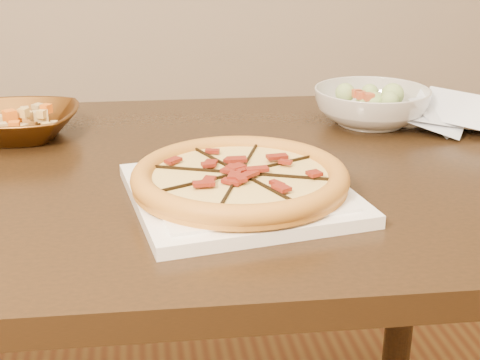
{
  "coord_description": "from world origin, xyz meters",
  "views": [
    {
      "loc": [
        -0.24,
        -0.83,
        1.12
      ],
      "look_at": [
        -0.1,
        0.03,
        0.78
      ],
      "focal_mm": 50.0,
      "sensor_mm": 36.0,
      "label": 1
    }
  ],
  "objects_px": {
    "dining_table": "(168,226)",
    "plate": "(240,193)",
    "salad_bowl": "(371,106)",
    "bronze_bowl": "(18,124)",
    "pizza": "(240,177)"
  },
  "relations": [
    {
      "from": "dining_table",
      "to": "plate",
      "type": "relative_size",
      "value": 4.05
    },
    {
      "from": "plate",
      "to": "salad_bowl",
      "type": "xyz_separation_m",
      "value": [
        0.31,
        0.34,
        0.02
      ]
    },
    {
      "from": "bronze_bowl",
      "to": "salad_bowl",
      "type": "bearing_deg",
      "value": -0.95
    },
    {
      "from": "pizza",
      "to": "bronze_bowl",
      "type": "bearing_deg",
      "value": 135.31
    },
    {
      "from": "dining_table",
      "to": "bronze_bowl",
      "type": "relative_size",
      "value": 6.38
    },
    {
      "from": "salad_bowl",
      "to": "bronze_bowl",
      "type": "bearing_deg",
      "value": 179.05
    },
    {
      "from": "pizza",
      "to": "salad_bowl",
      "type": "distance_m",
      "value": 0.46
    },
    {
      "from": "bronze_bowl",
      "to": "pizza",
      "type": "bearing_deg",
      "value": -44.69
    },
    {
      "from": "bronze_bowl",
      "to": "salad_bowl",
      "type": "relative_size",
      "value": 0.97
    },
    {
      "from": "dining_table",
      "to": "plate",
      "type": "bearing_deg",
      "value": -58.17
    },
    {
      "from": "pizza",
      "to": "bronze_bowl",
      "type": "relative_size",
      "value": 1.42
    },
    {
      "from": "plate",
      "to": "pizza",
      "type": "bearing_deg",
      "value": 133.44
    },
    {
      "from": "salad_bowl",
      "to": "pizza",
      "type": "bearing_deg",
      "value": -132.63
    },
    {
      "from": "plate",
      "to": "dining_table",
      "type": "bearing_deg",
      "value": 121.83
    },
    {
      "from": "bronze_bowl",
      "to": "dining_table",
      "type": "bearing_deg",
      "value": -36.92
    }
  ]
}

